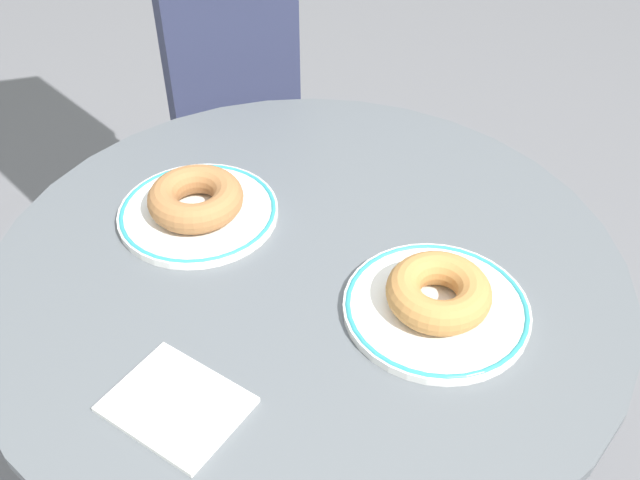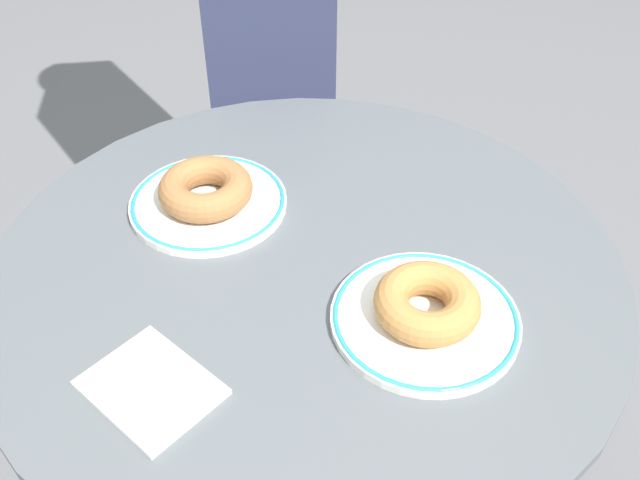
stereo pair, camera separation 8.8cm
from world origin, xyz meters
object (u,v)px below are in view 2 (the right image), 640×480
at_px(plate_right, 425,318).
at_px(donut_old_fashioned, 427,303).
at_px(cafe_table, 307,373).
at_px(donut_cinnamon, 206,189).
at_px(paper_napkin, 151,388).
at_px(plate_left, 208,202).

bearing_deg(plate_right, donut_old_fashioned, 14.04).
bearing_deg(cafe_table, donut_old_fashioned, 16.34).
height_order(plate_right, donut_cinnamon, donut_cinnamon).
bearing_deg(paper_napkin, plate_right, 71.19).
height_order(plate_right, paper_napkin, plate_right).
xyz_separation_m(donut_cinnamon, paper_napkin, (0.22, -0.19, -0.03)).
distance_m(plate_left, donut_old_fashioned, 0.34).
height_order(plate_left, donut_cinnamon, donut_cinnamon).
bearing_deg(plate_left, cafe_table, 14.31).
distance_m(cafe_table, paper_napkin, 0.33).
height_order(plate_left, paper_napkin, plate_left).
relative_size(plate_right, donut_old_fashioned, 1.80).
bearing_deg(plate_left, plate_right, 15.33).
relative_size(plate_left, paper_napkin, 1.59).
bearing_deg(donut_cinnamon, plate_left, 127.32).
bearing_deg(plate_left, donut_cinnamon, -52.68).
distance_m(plate_left, donut_cinnamon, 0.02).
relative_size(plate_right, paper_napkin, 1.61).
xyz_separation_m(plate_left, donut_cinnamon, (0.00, -0.00, 0.02)).
xyz_separation_m(cafe_table, plate_left, (-0.16, -0.04, 0.22)).
bearing_deg(donut_cinnamon, cafe_table, 15.16).
distance_m(cafe_table, plate_left, 0.28).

